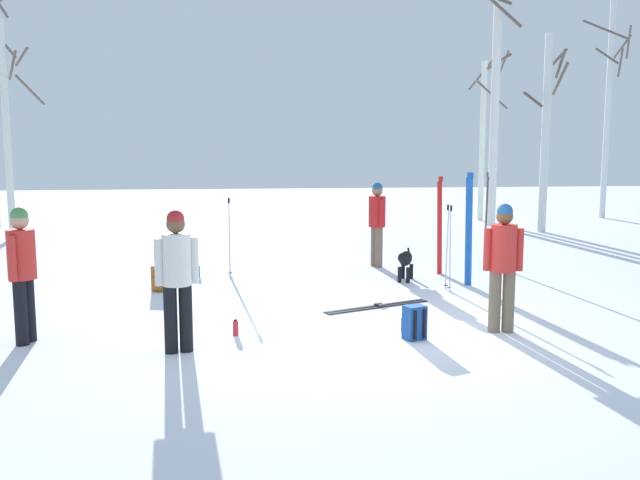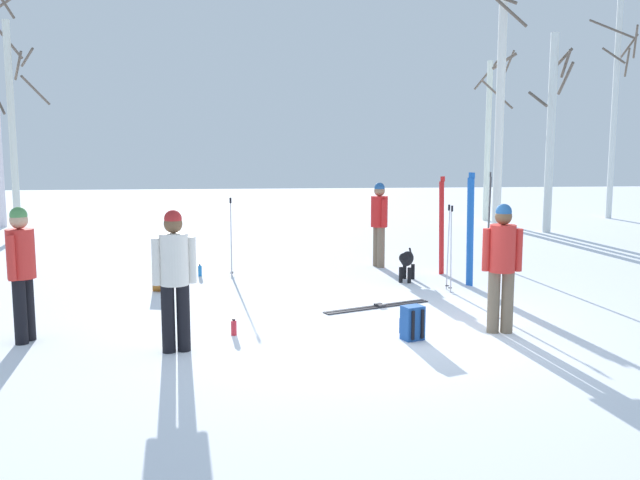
% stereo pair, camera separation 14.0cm
% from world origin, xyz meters
% --- Properties ---
extents(ground_plane, '(60.00, 60.00, 0.00)m').
position_xyz_m(ground_plane, '(0.00, 0.00, 0.00)').
color(ground_plane, white).
extents(person_0, '(0.52, 0.34, 1.72)m').
position_xyz_m(person_0, '(1.58, -0.25, 0.98)').
color(person_0, '#72604C').
rests_on(person_0, ground_plane).
extents(person_1, '(0.51, 0.34, 1.72)m').
position_xyz_m(person_1, '(-2.60, -0.68, 0.98)').
color(person_1, black).
rests_on(person_1, ground_plane).
extents(person_2, '(0.34, 0.51, 1.72)m').
position_xyz_m(person_2, '(-4.55, -0.07, 0.98)').
color(person_2, black).
rests_on(person_2, ground_plane).
extents(person_3, '(0.34, 0.50, 1.72)m').
position_xyz_m(person_3, '(0.90, 4.83, 0.98)').
color(person_3, '#72604C').
rests_on(person_3, ground_plane).
extents(dog, '(0.44, 0.84, 0.57)m').
position_xyz_m(dog, '(1.12, 3.28, 0.39)').
color(dog, black).
rests_on(dog, ground_plane).
extents(ski_pair_planted_0, '(0.16, 0.13, 1.88)m').
position_xyz_m(ski_pair_planted_0, '(1.93, 3.90, 0.93)').
color(ski_pair_planted_0, red).
rests_on(ski_pair_planted_0, ground_plane).
extents(ski_pair_planted_1, '(0.12, 0.13, 1.99)m').
position_xyz_m(ski_pair_planted_1, '(2.13, 2.79, 0.99)').
color(ski_pair_planted_1, blue).
rests_on(ski_pair_planted_1, ground_plane).
extents(ski_pair_planted_2, '(0.06, 0.24, 1.91)m').
position_xyz_m(ski_pair_planted_2, '(3.24, 5.00, 0.95)').
color(ski_pair_planted_2, black).
rests_on(ski_pair_planted_2, ground_plane).
extents(ski_pair_lying_0, '(1.73, 0.85, 0.05)m').
position_xyz_m(ski_pair_lying_0, '(0.22, 1.33, 0.01)').
color(ski_pair_lying_0, black).
rests_on(ski_pair_lying_0, ground_plane).
extents(ski_poles_0, '(0.07, 0.28, 1.47)m').
position_xyz_m(ski_poles_0, '(1.65, 2.39, 0.78)').
color(ski_poles_0, '#B2B2BC').
rests_on(ski_poles_0, ground_plane).
extents(ski_poles_1, '(0.07, 0.21, 1.49)m').
position_xyz_m(ski_poles_1, '(-2.06, 4.09, 0.79)').
color(ski_poles_1, '#B2B2BC').
rests_on(ski_poles_1, ground_plane).
extents(backpack_0, '(0.31, 0.34, 0.44)m').
position_xyz_m(backpack_0, '(0.34, -0.45, 0.21)').
color(backpack_0, '#1E4C99').
rests_on(backpack_0, ground_plane).
extents(backpack_1, '(0.31, 0.33, 0.44)m').
position_xyz_m(backpack_1, '(-3.22, 2.90, 0.21)').
color(backpack_1, '#99591E').
rests_on(backpack_1, ground_plane).
extents(water_bottle_0, '(0.07, 0.07, 0.22)m').
position_xyz_m(water_bottle_0, '(-1.93, -0.03, 0.11)').
color(water_bottle_0, red).
rests_on(water_bottle_0, ground_plane).
extents(water_bottle_1, '(0.07, 0.07, 0.24)m').
position_xyz_m(water_bottle_1, '(-2.66, 4.15, 0.11)').
color(water_bottle_1, '#1E72BF').
rests_on(water_bottle_1, ground_plane).
extents(birch_tree_1, '(1.41, 1.52, 5.63)m').
position_xyz_m(birch_tree_1, '(-7.81, 10.03, 2.93)').
color(birch_tree_1, silver).
rests_on(birch_tree_1, ground_plane).
extents(birch_tree_2, '(1.23, 1.21, 7.24)m').
position_xyz_m(birch_tree_2, '(5.76, 11.44, 3.74)').
color(birch_tree_2, silver).
rests_on(birch_tree_2, ground_plane).
extents(birch_tree_3, '(1.11, 1.20, 5.37)m').
position_xyz_m(birch_tree_3, '(5.99, 12.98, 2.74)').
color(birch_tree_3, silver).
rests_on(birch_tree_3, ground_plane).
extents(birch_tree_4, '(1.05, 1.03, 5.51)m').
position_xyz_m(birch_tree_4, '(6.67, 9.84, 2.88)').
color(birch_tree_4, silver).
rests_on(birch_tree_4, ground_plane).
extents(birch_tree_5, '(1.77, 1.59, 7.54)m').
position_xyz_m(birch_tree_5, '(10.34, 13.24, 3.94)').
color(birch_tree_5, silver).
rests_on(birch_tree_5, ground_plane).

